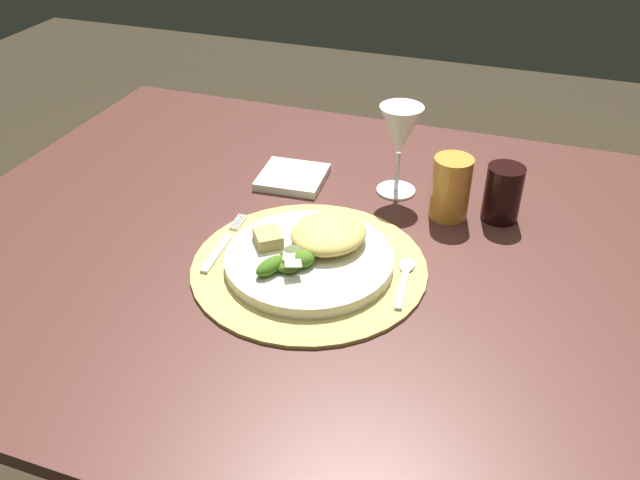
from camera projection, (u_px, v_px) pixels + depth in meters
name	position (u px, v px, depth m)	size (l,w,h in m)	color
dining_table	(309.00, 310.00, 1.16)	(1.24, 1.01, 0.71)	#4D2821
placemat	(309.00, 267.00, 1.01)	(0.36, 0.36, 0.01)	tan
dinner_plate	(309.00, 260.00, 1.01)	(0.26, 0.26, 0.02)	silver
pasta_serving	(329.00, 233.00, 1.02)	(0.12, 0.11, 0.04)	#DBBF5C
salad_greens	(289.00, 261.00, 0.97)	(0.08, 0.09, 0.02)	#4C761F
bread_piece	(268.00, 238.00, 1.02)	(0.05, 0.04, 0.02)	tan
fork	(223.00, 245.00, 1.05)	(0.02, 0.17, 0.00)	silver
spoon	(405.00, 275.00, 0.99)	(0.03, 0.12, 0.01)	silver
napkin	(293.00, 177.00, 1.24)	(0.12, 0.11, 0.01)	white
wine_glass	(400.00, 133.00, 1.14)	(0.08, 0.08, 0.16)	silver
amber_tumbler	(451.00, 188.00, 1.11)	(0.07, 0.07, 0.11)	gold
dark_tumbler	(503.00, 193.00, 1.11)	(0.06, 0.06, 0.10)	black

